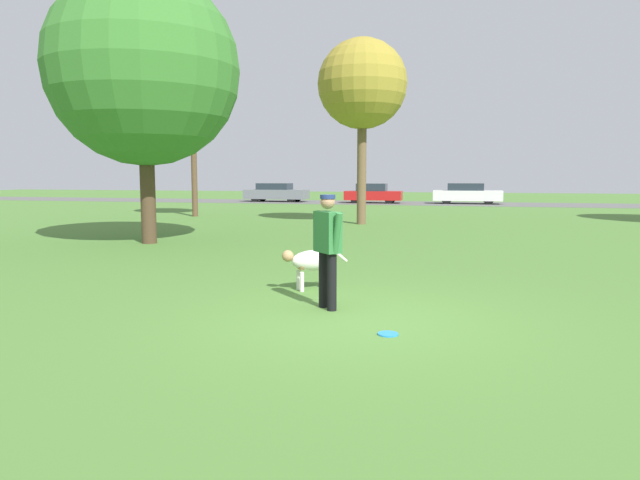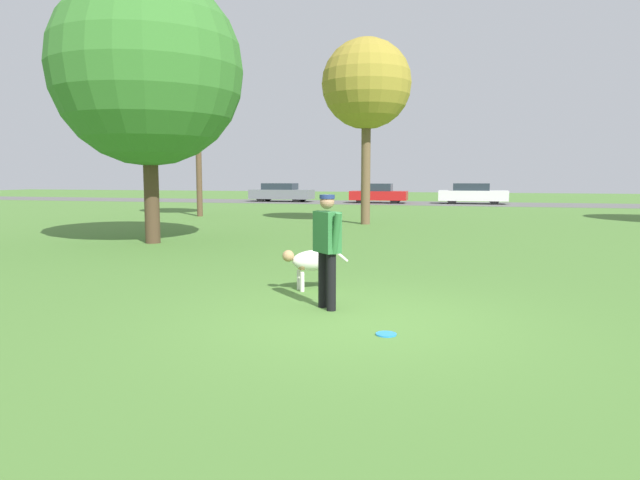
{
  "view_description": "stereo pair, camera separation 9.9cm",
  "coord_description": "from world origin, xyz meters",
  "px_view_note": "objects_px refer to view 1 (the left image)",
  "views": [
    {
      "loc": [
        1.4,
        -7.14,
        1.86
      ],
      "look_at": [
        -0.79,
        1.12,
        0.9
      ],
      "focal_mm": 32.0,
      "sensor_mm": 36.0,
      "label": 1
    },
    {
      "loc": [
        1.5,
        -7.12,
        1.86
      ],
      "look_at": [
        -0.79,
        1.12,
        0.9
      ],
      "focal_mm": 32.0,
      "sensor_mm": 36.0,
      "label": 2
    }
  ],
  "objects_px": {
    "person": "(328,242)",
    "parked_car_red": "(373,194)",
    "dog": "(311,262)",
    "tree_mid_center": "(362,85)",
    "frisbee": "(388,334)",
    "tree_far_left": "(192,100)",
    "tree_near_left": "(144,70)",
    "parked_car_white": "(467,194)",
    "parked_car_grey": "(276,193)"
  },
  "relations": [
    {
      "from": "tree_near_left",
      "to": "parked_car_grey",
      "type": "xyz_separation_m",
      "value": [
        -5.16,
        25.44,
        -4.04
      ]
    },
    {
      "from": "person",
      "to": "parked_car_white",
      "type": "bearing_deg",
      "value": 131.79
    },
    {
      "from": "dog",
      "to": "parked_car_white",
      "type": "bearing_deg",
      "value": -128.11
    },
    {
      "from": "tree_near_left",
      "to": "dog",
      "type": "bearing_deg",
      "value": -39.97
    },
    {
      "from": "tree_near_left",
      "to": "parked_car_grey",
      "type": "height_order",
      "value": "tree_near_left"
    },
    {
      "from": "dog",
      "to": "tree_far_left",
      "type": "relative_size",
      "value": 0.15
    },
    {
      "from": "parked_car_red",
      "to": "parked_car_grey",
      "type": "bearing_deg",
      "value": 175.9
    },
    {
      "from": "tree_near_left",
      "to": "parked_car_grey",
      "type": "relative_size",
      "value": 1.59
    },
    {
      "from": "parked_car_red",
      "to": "tree_far_left",
      "type": "bearing_deg",
      "value": -112.97
    },
    {
      "from": "person",
      "to": "parked_car_grey",
      "type": "relative_size",
      "value": 0.35
    },
    {
      "from": "dog",
      "to": "frisbee",
      "type": "relative_size",
      "value": 4.09
    },
    {
      "from": "tree_far_left",
      "to": "parked_car_white",
      "type": "bearing_deg",
      "value": 52.03
    },
    {
      "from": "person",
      "to": "dog",
      "type": "distance_m",
      "value": 1.46
    },
    {
      "from": "person",
      "to": "tree_far_left",
      "type": "distance_m",
      "value": 19.98
    },
    {
      "from": "tree_near_left",
      "to": "parked_car_red",
      "type": "distance_m",
      "value": 25.57
    },
    {
      "from": "parked_car_red",
      "to": "parked_car_white",
      "type": "height_order",
      "value": "parked_car_white"
    },
    {
      "from": "tree_far_left",
      "to": "parked_car_white",
      "type": "distance_m",
      "value": 20.22
    },
    {
      "from": "tree_mid_center",
      "to": "parked_car_white",
      "type": "xyz_separation_m",
      "value": [
        3.84,
        17.76,
        -4.62
      ]
    },
    {
      "from": "parked_car_grey",
      "to": "parked_car_white",
      "type": "bearing_deg",
      "value": 1.36
    },
    {
      "from": "person",
      "to": "parked_car_red",
      "type": "xyz_separation_m",
      "value": [
        -4.68,
        31.56,
        -0.29
      ]
    },
    {
      "from": "dog",
      "to": "parked_car_red",
      "type": "height_order",
      "value": "parked_car_red"
    },
    {
      "from": "tree_far_left",
      "to": "tree_near_left",
      "type": "bearing_deg",
      "value": -69.51
    },
    {
      "from": "person",
      "to": "tree_mid_center",
      "type": "xyz_separation_m",
      "value": [
        -2.21,
        14.2,
        4.36
      ]
    },
    {
      "from": "person",
      "to": "parked_car_white",
      "type": "distance_m",
      "value": 32.01
    },
    {
      "from": "tree_mid_center",
      "to": "parked_car_grey",
      "type": "distance_m",
      "value": 20.63
    },
    {
      "from": "person",
      "to": "tree_near_left",
      "type": "xyz_separation_m",
      "value": [
        -6.73,
        6.39,
        3.76
      ]
    },
    {
      "from": "frisbee",
      "to": "tree_far_left",
      "type": "distance_m",
      "value": 21.63
    },
    {
      "from": "person",
      "to": "parked_car_white",
      "type": "relative_size",
      "value": 0.36
    },
    {
      "from": "frisbee",
      "to": "parked_car_grey",
      "type": "xyz_separation_m",
      "value": [
        -12.9,
        32.93,
        0.66
      ]
    },
    {
      "from": "parked_car_grey",
      "to": "parked_car_red",
      "type": "xyz_separation_m",
      "value": [
        7.21,
        -0.27,
        -0.01
      ]
    },
    {
      "from": "dog",
      "to": "parked_car_grey",
      "type": "relative_size",
      "value": 0.22
    },
    {
      "from": "frisbee",
      "to": "tree_near_left",
      "type": "height_order",
      "value": "tree_near_left"
    },
    {
      "from": "dog",
      "to": "parked_car_white",
      "type": "distance_m",
      "value": 30.8
    },
    {
      "from": "tree_far_left",
      "to": "parked_car_grey",
      "type": "bearing_deg",
      "value": 95.2
    },
    {
      "from": "frisbee",
      "to": "tree_near_left",
      "type": "relative_size",
      "value": 0.03
    },
    {
      "from": "tree_mid_center",
      "to": "parked_car_grey",
      "type": "xyz_separation_m",
      "value": [
        -9.67,
        17.62,
        -4.64
      ]
    },
    {
      "from": "person",
      "to": "tree_mid_center",
      "type": "height_order",
      "value": "tree_mid_center"
    },
    {
      "from": "tree_near_left",
      "to": "parked_car_white",
      "type": "relative_size",
      "value": 1.62
    },
    {
      "from": "parked_car_grey",
      "to": "person",
      "type": "bearing_deg",
      "value": -68.75
    },
    {
      "from": "person",
      "to": "frisbee",
      "type": "height_order",
      "value": "person"
    },
    {
      "from": "tree_far_left",
      "to": "parked_car_grey",
      "type": "height_order",
      "value": "tree_far_left"
    },
    {
      "from": "parked_car_grey",
      "to": "parked_car_red",
      "type": "bearing_deg",
      "value": -1.38
    },
    {
      "from": "tree_near_left",
      "to": "tree_mid_center",
      "type": "relative_size",
      "value": 1.04
    },
    {
      "from": "tree_far_left",
      "to": "parked_car_grey",
      "type": "distance_m",
      "value": 16.12
    },
    {
      "from": "parked_car_grey",
      "to": "dog",
      "type": "bearing_deg",
      "value": -68.95
    },
    {
      "from": "tree_mid_center",
      "to": "dog",
      "type": "bearing_deg",
      "value": -82.86
    },
    {
      "from": "person",
      "to": "parked_car_grey",
      "type": "bearing_deg",
      "value": 155.18
    },
    {
      "from": "tree_near_left",
      "to": "parked_car_grey",
      "type": "bearing_deg",
      "value": 101.46
    },
    {
      "from": "dog",
      "to": "tree_mid_center",
      "type": "height_order",
      "value": "tree_mid_center"
    },
    {
      "from": "frisbee",
      "to": "tree_far_left",
      "type": "bearing_deg",
      "value": 123.24
    }
  ]
}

